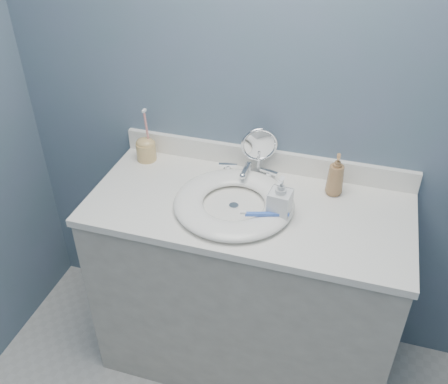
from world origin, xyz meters
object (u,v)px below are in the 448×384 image
at_px(soap_bottle_clear, 280,199).
at_px(toothbrush_holder, 146,148).
at_px(makeup_mirror, 259,150).
at_px(soap_bottle_amber, 336,175).

height_order(soap_bottle_clear, toothbrush_holder, toothbrush_holder).
bearing_deg(toothbrush_holder, soap_bottle_clear, -20.60).
height_order(makeup_mirror, soap_bottle_amber, makeup_mirror).
bearing_deg(soap_bottle_clear, makeup_mirror, 124.26).
bearing_deg(soap_bottle_amber, makeup_mirror, 169.54).
relative_size(makeup_mirror, toothbrush_holder, 0.90).
distance_m(makeup_mirror, soap_bottle_clear, 0.29).
height_order(soap_bottle_amber, toothbrush_holder, toothbrush_holder).
distance_m(makeup_mirror, toothbrush_holder, 0.49).
height_order(makeup_mirror, soap_bottle_clear, makeup_mirror).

